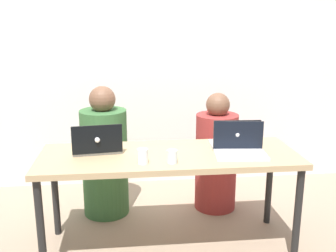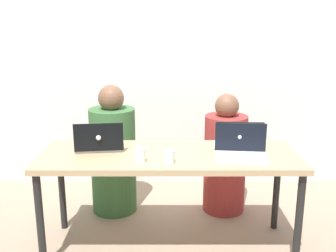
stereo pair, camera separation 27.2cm
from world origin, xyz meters
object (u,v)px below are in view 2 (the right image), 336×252
at_px(laptop_front_right, 240,150).
at_px(person_on_left, 112,156).
at_px(person_on_right, 223,160).
at_px(laptop_back_right, 236,143).
at_px(water_glass_left, 139,156).
at_px(laptop_back_left, 98,144).
at_px(water_glass_center, 168,157).

bearing_deg(laptop_front_right, person_on_left, 150.79).
xyz_separation_m(person_on_right, laptop_back_right, (0.01, -0.50, 0.31)).
height_order(person_on_left, water_glass_left, person_on_left).
bearing_deg(person_on_left, laptop_back_left, 92.60).
relative_size(person_on_right, laptop_back_right, 3.00).
distance_m(laptop_back_right, water_glass_left, 0.73).
relative_size(person_on_right, laptop_front_right, 2.82).
height_order(laptop_back_left, laptop_back_right, laptop_back_right).
bearing_deg(person_on_right, laptop_back_right, 91.17).
height_order(person_on_right, laptop_back_left, person_on_right).
bearing_deg(person_on_right, water_glass_center, 58.78).
height_order(person_on_right, laptop_back_right, person_on_right).
height_order(person_on_left, water_glass_center, person_on_left).
relative_size(laptop_back_left, water_glass_center, 4.20).
xyz_separation_m(laptop_back_right, water_glass_left, (-0.67, -0.28, -0.01)).
bearing_deg(laptop_back_left, person_on_right, -158.56).
height_order(person_on_right, water_glass_left, person_on_right).
distance_m(laptop_back_left, laptop_back_right, 0.98).
bearing_deg(person_on_left, person_on_right, -175.55).
relative_size(person_on_right, water_glass_center, 11.95).
bearing_deg(laptop_back_left, laptop_back_right, 174.58).
distance_m(laptop_front_right, water_glass_left, 0.68).
relative_size(person_on_left, laptop_front_right, 3.02).
distance_m(laptop_back_left, water_glass_left, 0.40).
bearing_deg(water_glass_center, person_on_right, 58.70).
xyz_separation_m(laptop_back_right, water_glass_center, (-0.49, -0.29, -0.01)).
height_order(laptop_front_right, laptop_back_left, laptop_front_right).
relative_size(water_glass_left, water_glass_center, 1.12).
distance_m(person_on_right, water_glass_left, 1.06).
xyz_separation_m(person_on_left, laptop_back_left, (-0.02, -0.52, 0.27)).
xyz_separation_m(laptop_back_left, water_glass_left, (0.30, -0.25, -0.00)).
distance_m(laptop_back_right, water_glass_center, 0.56).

